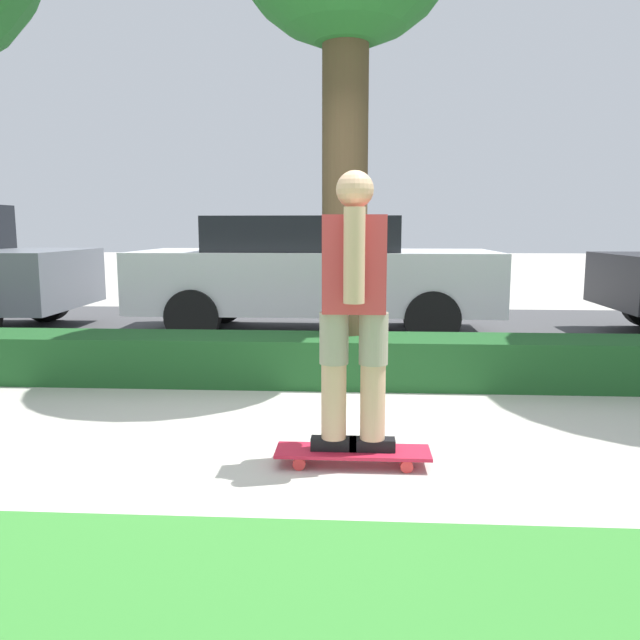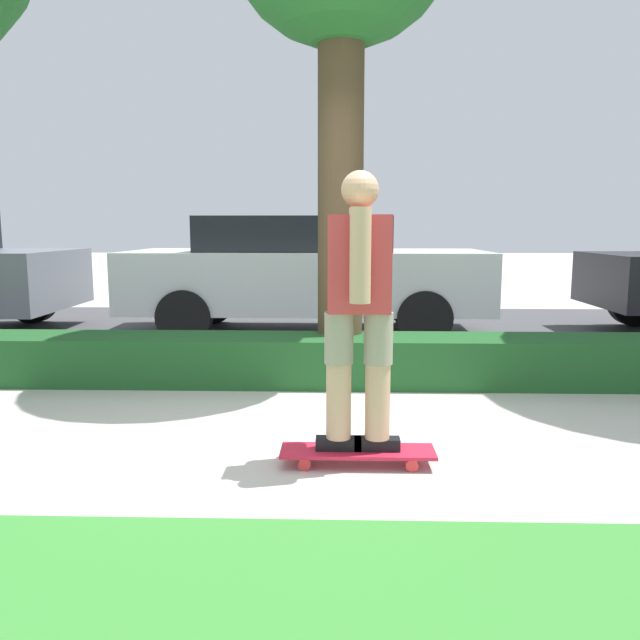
% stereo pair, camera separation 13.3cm
% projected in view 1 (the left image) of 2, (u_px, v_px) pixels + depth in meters
% --- Properties ---
extents(ground_plane, '(60.00, 60.00, 0.00)m').
position_uv_depth(ground_plane, '(288.00, 446.00, 3.88)').
color(ground_plane, '#BCB7AD').
extents(street_asphalt, '(18.58, 5.00, 0.01)m').
position_uv_depth(street_asphalt, '(324.00, 333.00, 8.03)').
color(street_asphalt, '#474749').
rests_on(street_asphalt, ground_plane).
extents(hedge_row, '(18.58, 0.60, 0.41)m').
position_uv_depth(hedge_row, '(308.00, 360.00, 5.43)').
color(hedge_row, '#1E5123').
rests_on(hedge_row, ground_plane).
extents(skateboard, '(0.88, 0.24, 0.09)m').
position_uv_depth(skateboard, '(353.00, 453.00, 3.56)').
color(skateboard, red).
rests_on(skateboard, ground_plane).
extents(skater_person, '(0.48, 0.40, 1.56)m').
position_uv_depth(skater_person, '(354.00, 306.00, 3.43)').
color(skater_person, black).
rests_on(skater_person, skateboard).
extents(parked_car_middle, '(4.48, 1.83, 1.48)m').
position_uv_depth(parked_car_middle, '(314.00, 272.00, 7.92)').
color(parked_car_middle, silver).
rests_on(parked_car_middle, ground_plane).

